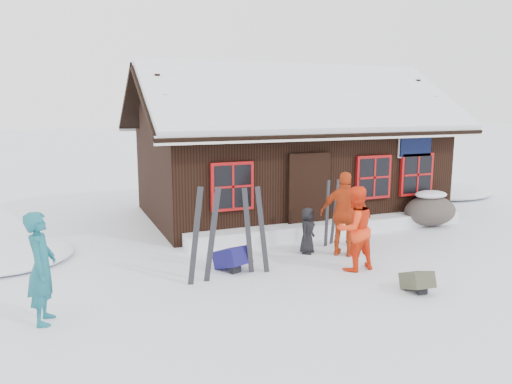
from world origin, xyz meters
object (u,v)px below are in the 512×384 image
Objects in this scene: skier_orange_left at (355,229)px; skier_crouched at (307,230)px; skier_orange_right at (345,214)px; ski_pair_left at (204,237)px; skier_teal at (41,268)px; ski_poles at (351,218)px; boulder at (430,210)px; backpack_blue at (232,262)px; backpack_olive at (417,284)px.

skier_crouched is (-0.34, 1.33, -0.33)m from skier_orange_left.
skier_orange_left is 0.95m from skier_orange_right.
skier_orange_right is 0.90m from skier_crouched.
skier_crouched is (-0.66, 0.45, -0.40)m from skier_orange_right.
skier_orange_right is 1.00× the size of ski_pair_left.
skier_teal reaches higher than skier_crouched.
ski_poles is at bearing -32.04° from skier_crouched.
boulder reaches higher than backpack_blue.
skier_orange_right reaches higher than ski_poles.
skier_crouched is 2.88m from backpack_olive.
backpack_olive is (6.01, -1.10, -0.71)m from skier_teal.
boulder is (3.91, 2.35, -0.41)m from skier_orange_left.
skier_crouched is at bearing -170.27° from ski_poles.
ski_poles is at bearing 84.72° from backpack_olive.
skier_teal is at bearing 155.63° from skier_crouched.
boulder is 1.08× the size of ski_poles.
skier_crouched is at bearing -166.55° from boulder.
skier_crouched is 1.28m from ski_poles.
boulder is 0.80× the size of ski_pair_left.
backpack_olive is at bearing 132.39° from skier_orange_right.
skier_orange_right is (5.97, 1.22, 0.06)m from skier_teal.
skier_orange_left is at bearing -149.02° from boulder.
skier_orange_right is 1.79× the size of skier_crouched.
skier_teal is at bearing -2.72° from skier_orange_left.
skier_crouched reaches higher than backpack_olive.
skier_crouched is at bearing -62.52° from skier_teal.
skier_crouched is 0.70× the size of boulder.
skier_teal is 3.26× the size of backpack_olive.
skier_teal reaches higher than ski_poles.
skier_crouched is at bearing 109.49° from backpack_olive.
skier_orange_left is 3.21× the size of backpack_olive.
boulder is 2.80× the size of backpack_olive.
backpack_blue is 1.23× the size of backpack_olive.
skier_crouched is at bearing 29.74° from ski_pair_left.
backpack_blue is at bearing 41.81° from skier_orange_right.
skier_orange_left is at bearing -76.56° from skier_teal.
ski_poles is at bearing -63.94° from skier_teal.
skier_orange_left is at bearing 2.30° from ski_pair_left.
skier_orange_right is at bearing -20.77° from backpack_blue.
skier_orange_left reaches higher than backpack_blue.
skier_teal is at bearing 174.78° from backpack_olive.
skier_orange_left is 2.49m from backpack_blue.
skier_orange_left is at bearing 109.63° from backpack_olive.
boulder is 5.19m from backpack_olive.
ski_pair_left is (2.70, 0.74, 0.02)m from skier_teal.
boulder is 3.10m from ski_poles.
backpack_blue is at bearing -27.18° from skier_orange_left.
skier_teal is 0.93× the size of skier_orange_right.
backpack_blue is (-2.24, 0.87, -0.66)m from skier_orange_left.
skier_orange_right is (0.33, 0.88, 0.08)m from skier_orange_left.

